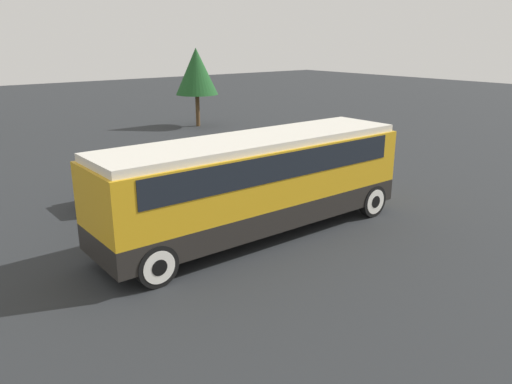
% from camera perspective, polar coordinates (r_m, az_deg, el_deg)
% --- Properties ---
extents(ground_plane, '(120.00, 120.00, 0.00)m').
position_cam_1_polar(ground_plane, '(15.69, 0.00, -4.87)').
color(ground_plane, '#26282B').
extents(tour_bus, '(10.16, 2.62, 3.10)m').
position_cam_1_polar(tour_bus, '(15.14, 0.29, 1.79)').
color(tour_bus, black).
rests_on(tour_bus, ground_plane).
extents(parked_car_near, '(4.56, 1.80, 1.34)m').
position_cam_1_polar(parked_car_near, '(21.74, -3.16, 3.29)').
color(parked_car_near, black).
rests_on(parked_car_near, ground_plane).
extents(parked_car_mid, '(4.10, 1.83, 1.47)m').
position_cam_1_polar(parked_car_mid, '(19.21, -13.39, 1.14)').
color(parked_car_mid, '#BCBCC1').
rests_on(parked_car_mid, ground_plane).
extents(tree_center, '(2.87, 2.87, 5.28)m').
position_cam_1_polar(tree_center, '(34.95, -6.83, 13.51)').
color(tree_center, brown).
rests_on(tree_center, ground_plane).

